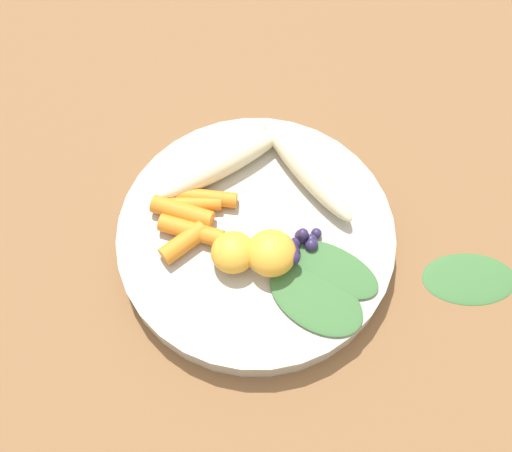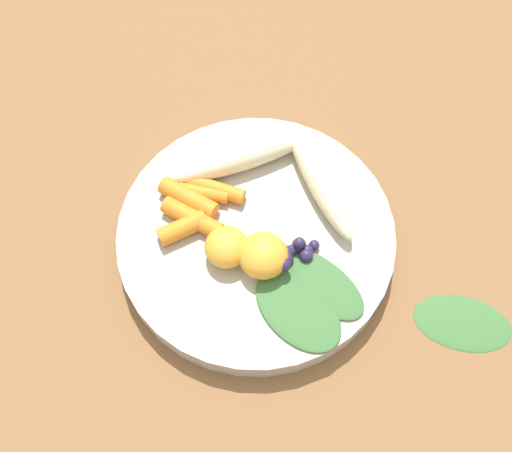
# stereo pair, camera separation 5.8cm
# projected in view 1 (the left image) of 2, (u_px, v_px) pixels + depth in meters

# --- Properties ---
(ground_plane) EXTENTS (2.40, 2.40, 0.00)m
(ground_plane) POSITION_uv_depth(u_px,v_px,m) (256.00, 243.00, 0.62)
(ground_plane) COLOR brown
(bowl) EXTENTS (0.28, 0.28, 0.03)m
(bowl) POSITION_uv_depth(u_px,v_px,m) (256.00, 237.00, 0.60)
(bowl) COLOR #B2AD9E
(bowl) RESTS_ON ground_plane
(banana_peeled_left) EXTENTS (0.11, 0.13, 0.03)m
(banana_peeled_left) POSITION_uv_depth(u_px,v_px,m) (225.00, 163.00, 0.61)
(banana_peeled_left) COLOR beige
(banana_peeled_left) RESTS_ON bowl
(banana_peeled_right) EXTENTS (0.13, 0.12, 0.03)m
(banana_peeled_right) POSITION_uv_depth(u_px,v_px,m) (306.00, 169.00, 0.61)
(banana_peeled_right) COLOR beige
(banana_peeled_right) RESTS_ON bowl
(orange_segment_near) EXTENTS (0.05, 0.05, 0.04)m
(orange_segment_near) POSITION_uv_depth(u_px,v_px,m) (271.00, 253.00, 0.56)
(orange_segment_near) COLOR #F4A833
(orange_segment_near) RESTS_ON bowl
(orange_segment_far) EXTENTS (0.04, 0.04, 0.03)m
(orange_segment_far) POSITION_uv_depth(u_px,v_px,m) (233.00, 252.00, 0.56)
(orange_segment_far) COLOR #F4A833
(orange_segment_far) RESTS_ON bowl
(carrot_front) EXTENTS (0.02, 0.06, 0.02)m
(carrot_front) POSITION_uv_depth(u_px,v_px,m) (207.00, 198.00, 0.60)
(carrot_front) COLOR orange
(carrot_front) RESTS_ON bowl
(carrot_mid_left) EXTENTS (0.02, 0.05, 0.01)m
(carrot_mid_left) POSITION_uv_depth(u_px,v_px,m) (196.00, 204.00, 0.60)
(carrot_mid_left) COLOR orange
(carrot_mid_left) RESTS_ON bowl
(carrot_mid_right) EXTENTS (0.03, 0.07, 0.02)m
(carrot_mid_right) POSITION_uv_depth(u_px,v_px,m) (182.00, 212.00, 0.59)
(carrot_mid_right) COLOR orange
(carrot_mid_right) RESTS_ON bowl
(carrot_rear) EXTENTS (0.03, 0.07, 0.02)m
(carrot_rear) POSITION_uv_depth(u_px,v_px,m) (191.00, 231.00, 0.58)
(carrot_rear) COLOR orange
(carrot_rear) RESTS_ON bowl
(carrot_small) EXTENTS (0.05, 0.05, 0.02)m
(carrot_small) POSITION_uv_depth(u_px,v_px,m) (184.00, 243.00, 0.57)
(carrot_small) COLOR orange
(carrot_small) RESTS_ON bowl
(blueberry_pile) EXTENTS (0.04, 0.04, 0.03)m
(blueberry_pile) POSITION_uv_depth(u_px,v_px,m) (300.00, 245.00, 0.57)
(blueberry_pile) COLOR #2D234C
(blueberry_pile) RESTS_ON bowl
(coconut_shred_patch) EXTENTS (0.05, 0.05, 0.00)m
(coconut_shred_patch) POSITION_uv_depth(u_px,v_px,m) (269.00, 252.00, 0.58)
(coconut_shred_patch) COLOR white
(coconut_shred_patch) RESTS_ON bowl
(kale_leaf_left) EXTENTS (0.10, 0.11, 0.00)m
(kale_leaf_left) POSITION_uv_depth(u_px,v_px,m) (316.00, 299.00, 0.55)
(kale_leaf_left) COLOR #3D7038
(kale_leaf_left) RESTS_ON bowl
(kale_leaf_right) EXTENTS (0.08, 0.11, 0.00)m
(kale_leaf_right) POSITION_uv_depth(u_px,v_px,m) (332.00, 269.00, 0.57)
(kale_leaf_right) COLOR #3D7038
(kale_leaf_right) RESTS_ON bowl
(kale_leaf_stray) EXTENTS (0.07, 0.10, 0.01)m
(kale_leaf_stray) POSITION_uv_depth(u_px,v_px,m) (470.00, 278.00, 0.59)
(kale_leaf_stray) COLOR #3D7038
(kale_leaf_stray) RESTS_ON ground_plane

